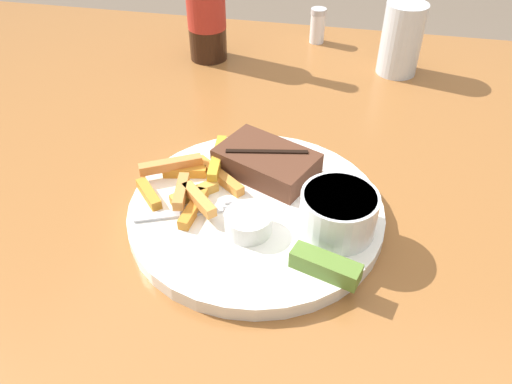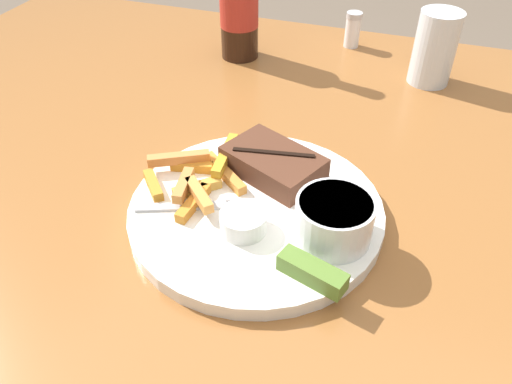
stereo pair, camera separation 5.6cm
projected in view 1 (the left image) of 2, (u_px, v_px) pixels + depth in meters
name	position (u px, v px, depth m)	size (l,w,h in m)	color
dining_table	(256.00, 254.00, 0.63)	(1.47, 1.19, 0.73)	#935B2D
dinner_plate	(256.00, 211.00, 0.58)	(0.30, 0.30, 0.02)	white
steak_portion	(270.00, 162.00, 0.62)	(0.14, 0.12, 0.03)	#512D1E
fries_pile	(193.00, 181.00, 0.59)	(0.13, 0.16, 0.02)	gold
coleslaw_cup	(338.00, 211.00, 0.53)	(0.08, 0.08, 0.05)	white
dipping_sauce_cup	(249.00, 222.00, 0.54)	(0.05, 0.05, 0.02)	silver
pickle_spear	(325.00, 266.00, 0.49)	(0.07, 0.04, 0.02)	#567A2D
fork_utensil	(189.00, 212.00, 0.56)	(0.13, 0.06, 0.00)	#B7B7BC
beer_bottle	(206.00, 8.00, 0.86)	(0.07, 0.07, 0.25)	black
drinking_glass	(401.00, 39.00, 0.84)	(0.07, 0.07, 0.12)	silver
salt_shaker	(318.00, 25.00, 0.95)	(0.03, 0.03, 0.07)	white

